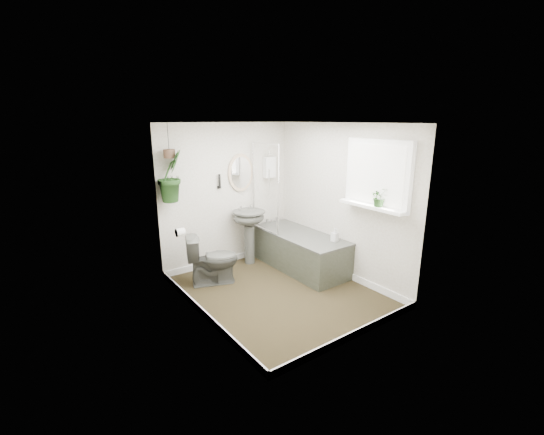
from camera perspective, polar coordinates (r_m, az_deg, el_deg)
floor at (r=5.22m, az=0.98°, el=-11.67°), size 2.30×2.80×0.02m
ceiling at (r=4.65m, az=1.11°, el=14.74°), size 2.30×2.80×0.02m
wall_back at (r=5.97m, az=-7.09°, el=3.51°), size 2.30×0.02×2.30m
wall_front at (r=3.82m, az=13.82°, el=-3.55°), size 2.30×0.02×2.30m
wall_left at (r=4.24m, az=-11.64°, el=-1.53°), size 0.02×2.80×2.30m
wall_right at (r=5.56m, az=10.69°, el=2.50°), size 0.02×2.80×2.30m
skirting at (r=5.19m, az=0.98°, el=-11.08°), size 2.30×2.80×0.10m
bathtub at (r=5.91m, az=4.34°, el=-5.20°), size 0.72×1.72×0.58m
bath_screen at (r=5.83m, az=-1.06°, el=4.65°), size 0.04×0.72×1.40m
shower_box at (r=6.26m, az=-0.40°, el=7.89°), size 0.20×0.10×0.35m
oval_mirror at (r=5.99m, az=-4.90°, el=7.02°), size 0.46×0.03×0.62m
wall_sconce at (r=5.81m, az=-8.23°, el=5.66°), size 0.04×0.04×0.22m
toilet_roll_holder at (r=4.95m, az=-14.20°, el=-2.26°), size 0.11×0.11×0.11m
window_recess at (r=4.97m, az=16.26°, el=6.53°), size 0.08×1.00×0.90m
window_sill at (r=4.99m, az=15.40°, el=1.71°), size 0.18×1.00×0.04m
window_blinds at (r=4.93m, az=15.93°, el=6.49°), size 0.01×0.86×0.76m
toilet at (r=5.40m, az=-9.29°, el=-6.45°), size 0.83×0.64×0.75m
pedestal_sink at (r=6.04m, az=-3.58°, el=-3.08°), size 0.60×0.53×0.91m
sill_plant at (r=4.89m, az=16.51°, el=3.11°), size 0.28×0.27×0.25m
hanging_plant at (r=5.36m, az=-15.58°, el=6.32°), size 0.51×0.48×0.74m
soap_bottle at (r=5.50m, az=9.84°, el=-2.69°), size 0.10×0.10×0.20m
hanging_pot at (r=5.32m, az=-15.82°, el=9.61°), size 0.16×0.16×0.12m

